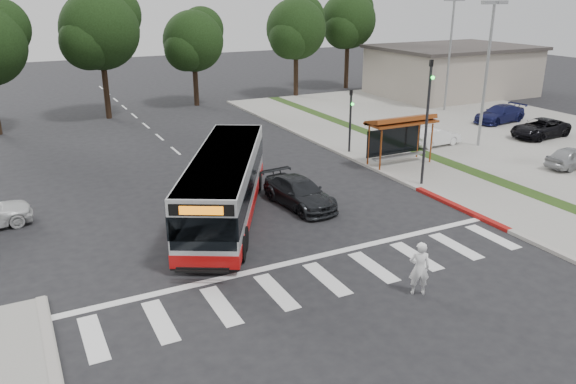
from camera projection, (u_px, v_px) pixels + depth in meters
ground at (268, 229)px, 24.14m from camera, size 140.00×140.00×0.00m
sidewalk_east at (372, 152)px, 35.52m from camera, size 4.00×40.00×0.12m
curb_east at (345, 155)px, 34.66m from camera, size 0.30×40.00×0.15m
curb_east_red at (460, 208)px, 26.26m from camera, size 0.32×6.00×0.15m
parking_lot at (488, 126)px, 42.30m from camera, size 18.00×36.00×0.10m
commercial_building at (452, 72)px, 54.62m from camera, size 14.00×10.00×4.40m
building_roof_cap at (454, 47)px, 53.83m from camera, size 14.60×10.60×0.30m
crosswalk_ladder at (327, 279)px, 19.94m from camera, size 18.00×2.60×0.01m
bus_shelter at (400, 126)px, 32.23m from camera, size 4.20×1.60×2.86m
traffic_signal_ne_tall at (427, 113)px, 28.17m from camera, size 0.18×0.37×6.50m
traffic_signal_ne_short at (351, 115)px, 34.52m from camera, size 0.18×0.37×4.00m
lot_light_front at (489, 55)px, 34.84m from camera, size 1.90×0.35×9.01m
lot_light_mid at (451, 40)px, 45.78m from camera, size 1.90×0.35×9.01m
tree_ne_a at (296, 28)px, 52.38m from camera, size 6.16×5.74×9.30m
tree_ne_b at (348, 19)px, 56.86m from camera, size 6.16×5.74×10.02m
tree_north_a at (100, 29)px, 42.88m from camera, size 6.60×6.15×10.17m
tree_north_b at (194, 40)px, 48.37m from camera, size 5.72×5.33×8.43m
transit_bus at (225, 186)px, 24.91m from camera, size 7.63×11.22×2.95m
pedestrian at (419, 268)px, 18.66m from camera, size 0.83×0.72×1.90m
dark_sedan at (299, 193)px, 26.52m from camera, size 2.28×4.71×1.32m
parked_car_0 at (572, 157)px, 32.03m from camera, size 3.65×1.74×1.21m
parked_car_1 at (436, 137)px, 36.61m from camera, size 3.55×1.38×1.15m
parked_car_2 at (540, 128)px, 38.66m from camera, size 4.75×2.53×1.27m
parked_car_3 at (500, 114)px, 43.01m from camera, size 4.72×2.36×1.32m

